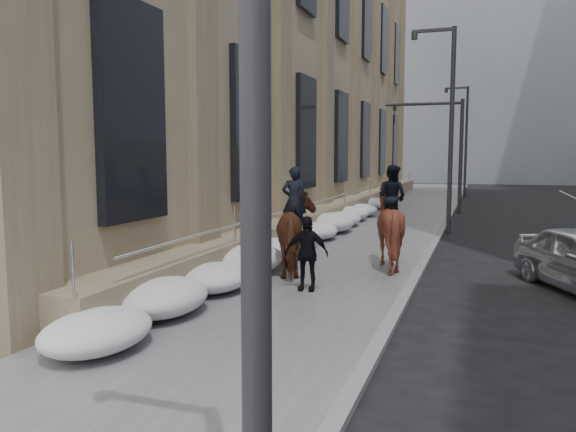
# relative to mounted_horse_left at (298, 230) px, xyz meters

# --- Properties ---
(ground) EXTENTS (140.00, 140.00, 0.00)m
(ground) POSITION_rel_mounted_horse_left_xyz_m (0.23, -4.41, -1.21)
(ground) COLOR black
(ground) RESTS_ON ground
(sidewalk) EXTENTS (5.00, 80.00, 0.12)m
(sidewalk) POSITION_rel_mounted_horse_left_xyz_m (0.23, 5.59, -1.15)
(sidewalk) COLOR #575759
(sidewalk) RESTS_ON ground
(curb) EXTENTS (0.24, 80.00, 0.12)m
(curb) POSITION_rel_mounted_horse_left_xyz_m (2.85, 5.59, -1.15)
(curb) COLOR slate
(curb) RESTS_ON ground
(limestone_building) EXTENTS (6.10, 44.00, 18.00)m
(limestone_building) POSITION_rel_mounted_horse_left_xyz_m (-5.02, 15.56, 7.69)
(limestone_building) COLOR #867257
(limestone_building) RESTS_ON ground
(bg_building_mid) EXTENTS (30.00, 12.00, 28.00)m
(bg_building_mid) POSITION_rel_mounted_horse_left_xyz_m (4.23, 55.59, 12.79)
(bg_building_mid) COLOR slate
(bg_building_mid) RESTS_ON ground
(bg_building_far) EXTENTS (24.00, 12.00, 20.00)m
(bg_building_far) POSITION_rel_mounted_horse_left_xyz_m (-5.77, 67.59, 8.79)
(bg_building_far) COLOR gray
(bg_building_far) RESTS_ON ground
(streetlight_mid) EXTENTS (1.71, 0.24, 8.00)m
(streetlight_mid) POSITION_rel_mounted_horse_left_xyz_m (2.97, 9.59, 3.37)
(streetlight_mid) COLOR #2D2D30
(streetlight_mid) RESTS_ON ground
(streetlight_far) EXTENTS (1.71, 0.24, 8.00)m
(streetlight_far) POSITION_rel_mounted_horse_left_xyz_m (2.97, 29.59, 3.37)
(streetlight_far) COLOR #2D2D30
(streetlight_far) RESTS_ON ground
(traffic_signal) EXTENTS (4.10, 0.22, 6.00)m
(traffic_signal) POSITION_rel_mounted_horse_left_xyz_m (2.31, 17.59, 2.79)
(traffic_signal) COLOR #2D2D30
(traffic_signal) RESTS_ON ground
(snow_bank) EXTENTS (1.70, 18.10, 0.76)m
(snow_bank) POSITION_rel_mounted_horse_left_xyz_m (-1.19, 3.70, -0.74)
(snow_bank) COLOR silver
(snow_bank) RESTS_ON sidewalk
(mounted_horse_left) EXTENTS (1.95, 2.69, 2.70)m
(mounted_horse_left) POSITION_rel_mounted_horse_left_xyz_m (0.00, 0.00, 0.00)
(mounted_horse_left) COLOR #412213
(mounted_horse_left) RESTS_ON sidewalk
(mounted_horse_right) EXTENTS (2.38, 2.48, 2.73)m
(mounted_horse_right) POSITION_rel_mounted_horse_left_xyz_m (2.03, 1.55, 0.07)
(mounted_horse_right) COLOR #451D13
(mounted_horse_right) RESTS_ON sidewalk
(pedestrian) EXTENTS (1.00, 0.49, 1.66)m
(pedestrian) POSITION_rel_mounted_horse_left_xyz_m (0.73, -1.65, -0.26)
(pedestrian) COLOR black
(pedestrian) RESTS_ON sidewalk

